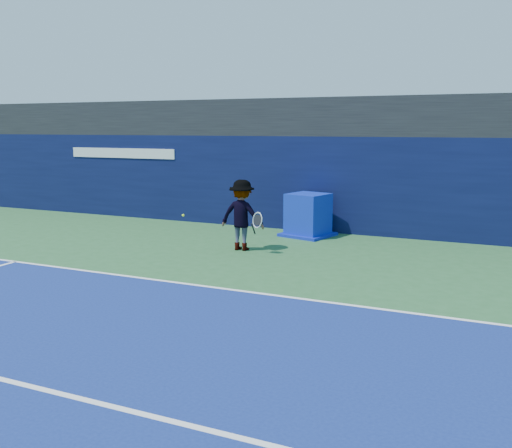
% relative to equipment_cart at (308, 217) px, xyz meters
% --- Properties ---
extents(ground, '(80.00, 80.00, 0.00)m').
position_rel_equipment_cart_xyz_m(ground, '(-0.46, -9.24, -0.59)').
color(ground, '#295B2F').
rests_on(ground, ground).
extents(baseline, '(24.00, 0.10, 0.01)m').
position_rel_equipment_cart_xyz_m(baseline, '(-0.46, -6.24, -0.58)').
color(baseline, white).
rests_on(baseline, ground).
extents(stadium_band, '(36.00, 3.00, 1.20)m').
position_rel_equipment_cart_xyz_m(stadium_band, '(-0.46, 2.26, 3.01)').
color(stadium_band, black).
rests_on(stadium_band, back_wall_assembly).
extents(back_wall_assembly, '(36.00, 1.03, 3.00)m').
position_rel_equipment_cart_xyz_m(back_wall_assembly, '(-0.46, 1.26, 0.91)').
color(back_wall_assembly, '#090F34').
rests_on(back_wall_assembly, ground).
extents(equipment_cart, '(1.65, 1.65, 1.30)m').
position_rel_equipment_cart_xyz_m(equipment_cart, '(0.00, 0.00, 0.00)').
color(equipment_cart, '#0C22AA').
rests_on(equipment_cart, ground).
extents(tennis_player, '(1.39, 0.77, 1.91)m').
position_rel_equipment_cart_xyz_m(tennis_player, '(-0.96, -2.64, 0.36)').
color(tennis_player, white).
rests_on(tennis_player, ground).
extents(tennis_ball, '(0.07, 0.07, 0.07)m').
position_rel_equipment_cart_xyz_m(tennis_ball, '(-2.28, -3.51, 0.39)').
color(tennis_ball, '#C0F21A').
rests_on(tennis_ball, ground).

